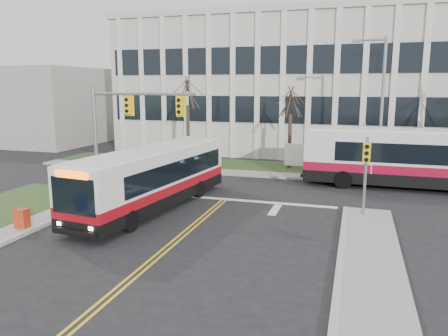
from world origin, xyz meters
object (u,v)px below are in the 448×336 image
(streetlight, at_px, (380,100))
(bus_cross, at_px, (417,160))
(directory_sign, at_px, (295,155))
(newspaper_box_red, at_px, (22,220))
(bus_main, at_px, (154,179))

(streetlight, xyz_separation_m, bus_cross, (2.23, -2.20, -3.45))
(directory_sign, bearing_deg, newspaper_box_red, -118.88)
(bus_cross, relative_size, newspaper_box_red, 13.80)
(bus_main, height_order, bus_cross, bus_cross)
(bus_cross, bearing_deg, bus_main, -56.23)
(streetlight, bearing_deg, directory_sign, 166.77)
(streetlight, relative_size, bus_cross, 0.70)
(newspaper_box_red, bearing_deg, streetlight, 42.11)
(streetlight, distance_m, newspaper_box_red, 22.01)
(bus_cross, distance_m, newspaper_box_red, 21.70)
(bus_main, xyz_separation_m, newspaper_box_red, (-3.84, -4.87, -1.02))
(directory_sign, height_order, bus_main, bus_main)
(bus_main, bearing_deg, bus_cross, 39.81)
(directory_sign, height_order, bus_cross, bus_cross)
(streetlight, height_order, newspaper_box_red, streetlight)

